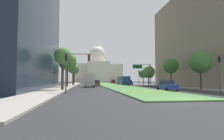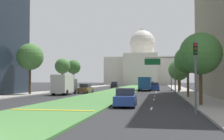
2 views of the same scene
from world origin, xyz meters
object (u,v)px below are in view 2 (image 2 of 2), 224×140
sedan_distant (155,87)px  sedan_very_far (151,84)px  street_tree_right_mid (188,60)px  sedan_midblock (86,89)px  sedan_lead_stopped (126,98)px  traffic_light_far_right (171,75)px  traffic_light_near_right (196,67)px  box_truck_delivery (64,84)px  capitol_building (142,67)px  street_tree_right_far (179,70)px  street_tree_left_distant (74,67)px  street_tree_right_distant (180,73)px  city_bus (146,83)px  overhead_guide_sign (163,67)px  street_tree_right_near (200,54)px  street_tree_left_far (62,66)px  street_tree_left_mid (30,57)px  sedan_far_horizon (115,85)px

sedan_distant → sedan_very_far: size_ratio=1.04×
street_tree_right_mid → sedan_midblock: (-16.84, 9.97, -4.27)m
sedan_very_far → sedan_lead_stopped: bearing=-90.3°
traffic_light_far_right → sedan_lead_stopped: (-5.54, -36.47, -2.53)m
traffic_light_near_right → box_truck_delivery: (-17.60, 22.73, -1.64)m
capitol_building → street_tree_right_far: 79.50m
street_tree_left_distant → sedan_lead_stopped: street_tree_left_distant is taller
street_tree_right_distant → city_bus: street_tree_right_distant is taller
traffic_light_near_right → box_truck_delivery: traffic_light_near_right is taller
street_tree_right_far → sedan_midblock: 18.00m
overhead_guide_sign → street_tree_right_mid: street_tree_right_mid is taller
street_tree_left_distant → sedan_distant: bearing=-4.3°
street_tree_left_distant → street_tree_right_distant: bearing=-1.3°
box_truck_delivery → sedan_distant: bearing=53.6°
sedan_distant → capitol_building: bearing=95.6°
street_tree_left_distant → sedan_distant: 19.65m
traffic_light_near_right → street_tree_right_near: bearing=79.1°
traffic_light_far_right → sedan_lead_stopped: size_ratio=1.24×
traffic_light_far_right → street_tree_right_distant: 2.36m
overhead_guide_sign → street_tree_right_near: (3.04, -23.23, 0.20)m
city_bus → street_tree_right_far: bearing=-48.7°
city_bus → sedan_lead_stopped: bearing=-90.0°
box_truck_delivery → street_tree_left_distant: bearing=103.7°
street_tree_left_far → city_bus: 18.38m
capitol_building → street_tree_right_distant: size_ratio=6.05×
traffic_light_far_right → overhead_guide_sign: 12.04m
sedan_lead_stopped → sedan_very_far: size_ratio=0.96×
sedan_lead_stopped → city_bus: (0.00, 36.59, 0.98)m
street_tree_left_mid → street_tree_right_distant: street_tree_left_mid is taller
sedan_far_horizon → street_tree_right_distant: bearing=-43.7°
street_tree_right_near → street_tree_left_distant: bearing=122.9°
street_tree_right_near → street_tree_left_far: street_tree_left_far is taller
street_tree_left_far → city_bus: street_tree_left_far is taller
sedan_midblock → sedan_distant: 18.12m
street_tree_right_distant → sedan_very_far: bearing=105.0°
sedan_very_far → capitol_building: bearing=97.1°
overhead_guide_sign → sedan_far_horizon: size_ratio=1.53×
street_tree_right_far → sedan_far_horizon: 30.24m
street_tree_right_distant → sedan_far_horizon: 24.12m
street_tree_left_far → street_tree_right_far: street_tree_left_far is taller
street_tree_left_mid → sedan_distant: (19.29, 20.51, -5.22)m
street_tree_right_far → traffic_light_near_right: bearing=-91.9°
traffic_light_far_right → street_tree_left_far: size_ratio=0.76×
street_tree_right_near → street_tree_right_distant: (0.73, 36.22, -0.96)m
street_tree_left_distant → sedan_far_horizon: size_ratio=1.67×
overhead_guide_sign → street_tree_left_distant: 24.84m
traffic_light_near_right → sedan_far_horizon: (-15.33, 59.24, -2.48)m
capitol_building → street_tree_right_far: size_ratio=5.33×
sedan_far_horizon → overhead_guide_sign: bearing=-65.4°
street_tree_left_distant → sedan_lead_stopped: bearing=-66.0°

